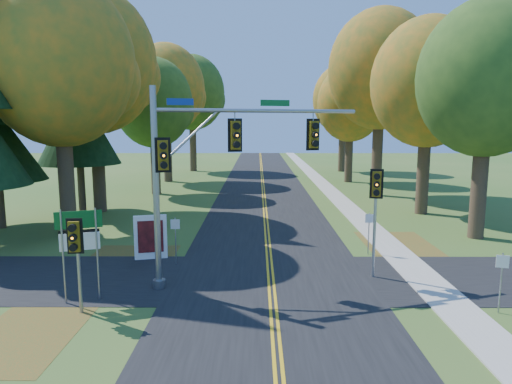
{
  "coord_description": "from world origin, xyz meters",
  "views": [
    {
      "loc": [
        -0.54,
        -15.86,
        6.28
      ],
      "look_at": [
        -0.61,
        4.4,
        3.2
      ],
      "focal_mm": 32.0,
      "sensor_mm": 36.0,
      "label": 1
    }
  ],
  "objects_px": {
    "traffic_mast": "(211,160)",
    "route_sign_cluster": "(79,237)",
    "info_kiosk": "(151,237)",
    "east_signal_pole": "(376,196)"
  },
  "relations": [
    {
      "from": "traffic_mast",
      "to": "route_sign_cluster",
      "type": "relative_size",
      "value": 2.4
    },
    {
      "from": "traffic_mast",
      "to": "route_sign_cluster",
      "type": "height_order",
      "value": "traffic_mast"
    },
    {
      "from": "info_kiosk",
      "to": "route_sign_cluster",
      "type": "bearing_deg",
      "value": -117.41
    },
    {
      "from": "east_signal_pole",
      "to": "route_sign_cluster",
      "type": "relative_size",
      "value": 1.34
    },
    {
      "from": "info_kiosk",
      "to": "east_signal_pole",
      "type": "bearing_deg",
      "value": -29.18
    },
    {
      "from": "east_signal_pole",
      "to": "traffic_mast",
      "type": "bearing_deg",
      "value": -163.07
    },
    {
      "from": "east_signal_pole",
      "to": "info_kiosk",
      "type": "bearing_deg",
      "value": 176.84
    },
    {
      "from": "traffic_mast",
      "to": "route_sign_cluster",
      "type": "xyz_separation_m",
      "value": [
        -4.41,
        -1.91,
        -2.53
      ]
    },
    {
      "from": "east_signal_pole",
      "to": "info_kiosk",
      "type": "height_order",
      "value": "east_signal_pole"
    },
    {
      "from": "traffic_mast",
      "to": "east_signal_pole",
      "type": "height_order",
      "value": "traffic_mast"
    }
  ]
}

